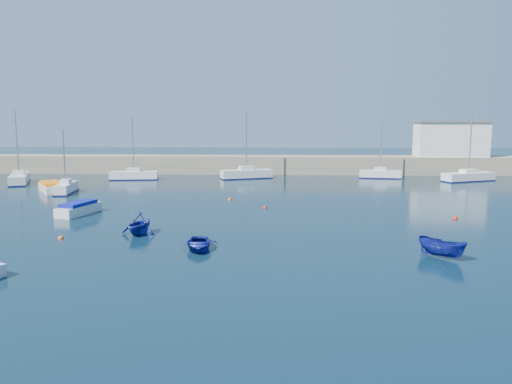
{
  "coord_description": "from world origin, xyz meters",
  "views": [
    {
      "loc": [
        4.21,
        -28.59,
        8.38
      ],
      "look_at": [
        2.47,
        16.35,
        1.6
      ],
      "focal_mm": 35.0,
      "sensor_mm": 36.0,
      "label": 1
    }
  ],
  "objects_px": {
    "dinghy_center": "(199,244)",
    "sailboat_5": "(134,175)",
    "motorboat_2": "(52,187)",
    "sailboat_3": "(66,188)",
    "sailboat_8": "(468,176)",
    "motorboat_1": "(79,208)",
    "harbor_office": "(451,139)",
    "dinghy_right": "(442,248)",
    "sailboat_6": "(246,174)",
    "sailboat_7": "(380,174)",
    "sailboat_4": "(20,178)",
    "dinghy_left": "(139,224)"
  },
  "relations": [
    {
      "from": "dinghy_center",
      "to": "sailboat_3",
      "type": "bearing_deg",
      "value": 121.72
    },
    {
      "from": "harbor_office",
      "to": "motorboat_1",
      "type": "xyz_separation_m",
      "value": [
        -42.84,
        -32.64,
        -4.58
      ]
    },
    {
      "from": "sailboat_5",
      "to": "sailboat_7",
      "type": "relative_size",
      "value": 1.11
    },
    {
      "from": "harbor_office",
      "to": "motorboat_1",
      "type": "height_order",
      "value": "harbor_office"
    },
    {
      "from": "dinghy_center",
      "to": "motorboat_1",
      "type": "bearing_deg",
      "value": 130.89
    },
    {
      "from": "sailboat_3",
      "to": "dinghy_left",
      "type": "xyz_separation_m",
      "value": [
        13.5,
        -19.25,
        0.18
      ]
    },
    {
      "from": "dinghy_center",
      "to": "sailboat_5",
      "type": "bearing_deg",
      "value": 105.17
    },
    {
      "from": "motorboat_1",
      "to": "sailboat_4",
      "type": "bearing_deg",
      "value": 144.1
    },
    {
      "from": "sailboat_8",
      "to": "motorboat_1",
      "type": "height_order",
      "value": "sailboat_8"
    },
    {
      "from": "motorboat_2",
      "to": "dinghy_left",
      "type": "height_order",
      "value": "dinghy_left"
    },
    {
      "from": "harbor_office",
      "to": "sailboat_5",
      "type": "relative_size",
      "value": 1.19
    },
    {
      "from": "dinghy_left",
      "to": "motorboat_2",
      "type": "bearing_deg",
      "value": 142.81
    },
    {
      "from": "motorboat_2",
      "to": "dinghy_center",
      "type": "height_order",
      "value": "motorboat_2"
    },
    {
      "from": "sailboat_3",
      "to": "dinghy_right",
      "type": "bearing_deg",
      "value": -44.1
    },
    {
      "from": "sailboat_5",
      "to": "motorboat_2",
      "type": "relative_size",
      "value": 1.47
    },
    {
      "from": "dinghy_center",
      "to": "dinghy_left",
      "type": "distance_m",
      "value": 6.27
    },
    {
      "from": "sailboat_7",
      "to": "dinghy_left",
      "type": "xyz_separation_m",
      "value": [
        -24.24,
        -34.27,
        0.18
      ]
    },
    {
      "from": "motorboat_1",
      "to": "motorboat_2",
      "type": "xyz_separation_m",
      "value": [
        -8.2,
        12.82,
        0.02
      ]
    },
    {
      "from": "sailboat_4",
      "to": "sailboat_5",
      "type": "xyz_separation_m",
      "value": [
        13.55,
        4.23,
        -0.01
      ]
    },
    {
      "from": "sailboat_6",
      "to": "sailboat_8",
      "type": "height_order",
      "value": "sailboat_8"
    },
    {
      "from": "sailboat_3",
      "to": "motorboat_2",
      "type": "relative_size",
      "value": 1.24
    },
    {
      "from": "sailboat_3",
      "to": "sailboat_7",
      "type": "xyz_separation_m",
      "value": [
        37.74,
        15.03,
        -0.0
      ]
    },
    {
      "from": "sailboat_3",
      "to": "dinghy_right",
      "type": "relative_size",
      "value": 2.28
    },
    {
      "from": "sailboat_7",
      "to": "motorboat_1",
      "type": "relative_size",
      "value": 1.58
    },
    {
      "from": "sailboat_5",
      "to": "sailboat_4",
      "type": "bearing_deg",
      "value": 100.06
    },
    {
      "from": "dinghy_left",
      "to": "dinghy_right",
      "type": "bearing_deg",
      "value": 0.2
    },
    {
      "from": "sailboat_5",
      "to": "dinghy_right",
      "type": "distance_m",
      "value": 46.75
    },
    {
      "from": "sailboat_7",
      "to": "dinghy_right",
      "type": "relative_size",
      "value": 2.44
    },
    {
      "from": "harbor_office",
      "to": "dinghy_right",
      "type": "relative_size",
      "value": 3.24
    },
    {
      "from": "motorboat_1",
      "to": "dinghy_right",
      "type": "height_order",
      "value": "dinghy_right"
    },
    {
      "from": "sailboat_3",
      "to": "dinghy_center",
      "type": "relative_size",
      "value": 2.09
    },
    {
      "from": "harbor_office",
      "to": "sailboat_6",
      "type": "height_order",
      "value": "sailboat_6"
    },
    {
      "from": "sailboat_7",
      "to": "sailboat_8",
      "type": "bearing_deg",
      "value": -97.3
    },
    {
      "from": "dinghy_center",
      "to": "dinghy_right",
      "type": "height_order",
      "value": "dinghy_right"
    },
    {
      "from": "sailboat_4",
      "to": "sailboat_7",
      "type": "relative_size",
      "value": 1.24
    },
    {
      "from": "dinghy_center",
      "to": "sailboat_7",
      "type": "bearing_deg",
      "value": 56.39
    },
    {
      "from": "sailboat_5",
      "to": "motorboat_1",
      "type": "relative_size",
      "value": 1.76
    },
    {
      "from": "dinghy_right",
      "to": "sailboat_7",
      "type": "bearing_deg",
      "value": 39.98
    },
    {
      "from": "sailboat_3",
      "to": "sailboat_8",
      "type": "xyz_separation_m",
      "value": [
        48.73,
        12.29,
        0.01
      ]
    },
    {
      "from": "harbor_office",
      "to": "dinghy_center",
      "type": "relative_size",
      "value": 2.97
    },
    {
      "from": "sailboat_3",
      "to": "dinghy_center",
      "type": "height_order",
      "value": "sailboat_3"
    },
    {
      "from": "sailboat_7",
      "to": "dinghy_center",
      "type": "xyz_separation_m",
      "value": [
        -19.36,
        -38.18,
        -0.26
      ]
    },
    {
      "from": "harbor_office",
      "to": "sailboat_8",
      "type": "height_order",
      "value": "sailboat_8"
    },
    {
      "from": "sailboat_6",
      "to": "sailboat_5",
      "type": "bearing_deg",
      "value": 76.89
    },
    {
      "from": "sailboat_8",
      "to": "dinghy_left",
      "type": "distance_m",
      "value": 47.27
    },
    {
      "from": "sailboat_3",
      "to": "harbor_office",
      "type": "bearing_deg",
      "value": 15.02
    },
    {
      "from": "sailboat_5",
      "to": "motorboat_2",
      "type": "bearing_deg",
      "value": 144.0
    },
    {
      "from": "sailboat_6",
      "to": "dinghy_center",
      "type": "relative_size",
      "value": 2.73
    },
    {
      "from": "sailboat_8",
      "to": "motorboat_2",
      "type": "xyz_separation_m",
      "value": [
        -50.72,
        -11.5,
        -0.09
      ]
    },
    {
      "from": "sailboat_6",
      "to": "motorboat_2",
      "type": "xyz_separation_m",
      "value": [
        -21.29,
        -13.22,
        -0.13
      ]
    }
  ]
}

